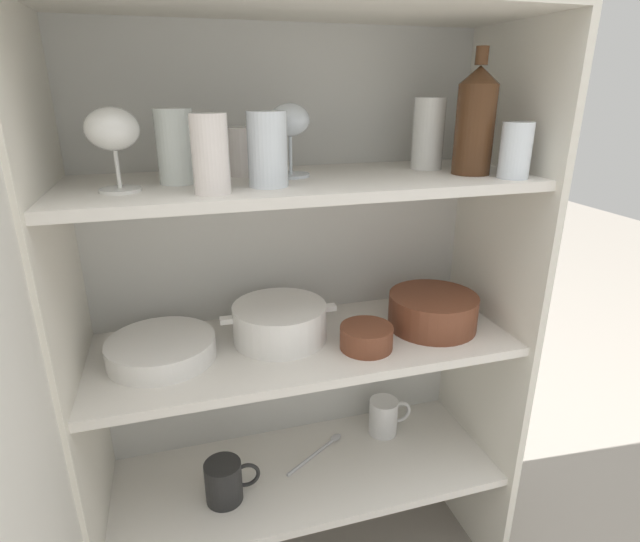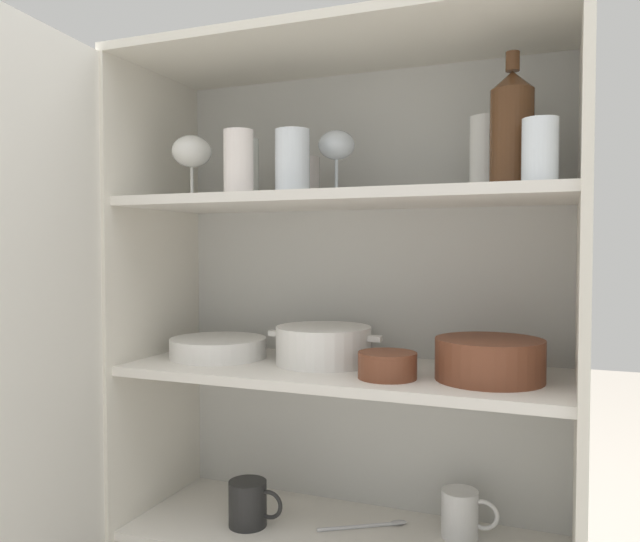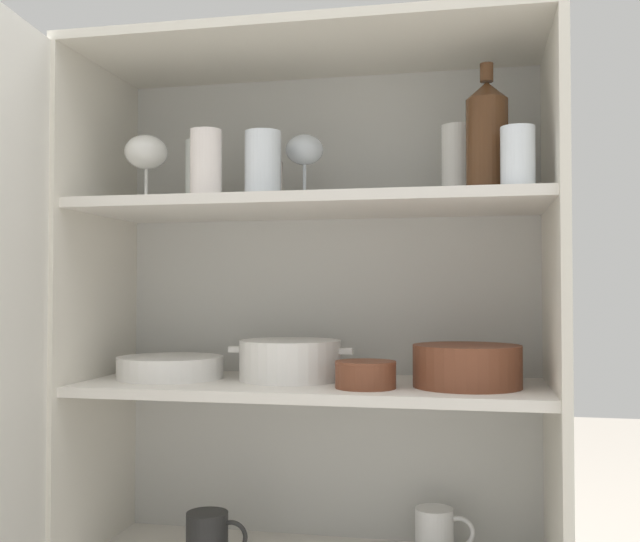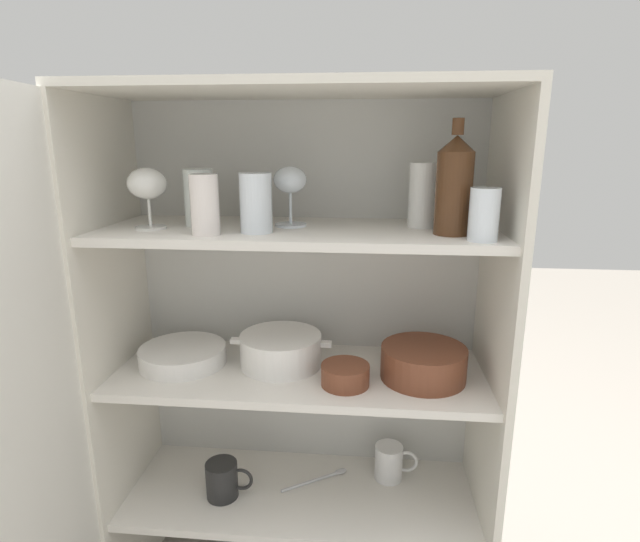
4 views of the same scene
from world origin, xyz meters
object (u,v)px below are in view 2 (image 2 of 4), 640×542
object	(u,v)px
plate_stack_white	(218,348)
coffee_mug_primary	(249,503)
wine_bottle	(512,128)
mixing_bowl_large	(489,358)
serving_bowl_small	(387,364)
casserole_dish	(324,345)

from	to	relation	value
plate_stack_white	coffee_mug_primary	size ratio (longest dim) A/B	1.76
wine_bottle	mixing_bowl_large	xyz separation A→B (m)	(-0.04, 0.04, -0.42)
mixing_bowl_large	coffee_mug_primary	world-z (taller)	mixing_bowl_large
plate_stack_white	serving_bowl_small	distance (m)	0.43
serving_bowl_small	plate_stack_white	bearing A→B (deg)	169.66
casserole_dish	coffee_mug_primary	xyz separation A→B (m)	(-0.15, -0.06, -0.35)
serving_bowl_small	coffee_mug_primary	xyz separation A→B (m)	(-0.32, 0.03, -0.33)
wine_bottle	coffee_mug_primary	distance (m)	0.94
mixing_bowl_large	casserole_dish	world-z (taller)	casserole_dish
wine_bottle	mixing_bowl_large	bearing A→B (deg)	137.96
mixing_bowl_large	casserole_dish	xyz separation A→B (m)	(-0.35, 0.04, -0.00)
wine_bottle	coffee_mug_primary	size ratio (longest dim) A/B	1.93
casserole_dish	wine_bottle	bearing A→B (deg)	-11.01
wine_bottle	plate_stack_white	size ratio (longest dim) A/B	1.10
plate_stack_white	mixing_bowl_large	xyz separation A→B (m)	(0.61, -0.02, 0.02)
plate_stack_white	casserole_dish	size ratio (longest dim) A/B	0.85
mixing_bowl_large	coffee_mug_primary	size ratio (longest dim) A/B	1.63
plate_stack_white	serving_bowl_small	size ratio (longest dim) A/B	1.91
mixing_bowl_large	serving_bowl_small	distance (m)	0.19
coffee_mug_primary	serving_bowl_small	bearing A→B (deg)	-5.33
wine_bottle	mixing_bowl_large	size ratio (longest dim) A/B	1.18
wine_bottle	coffee_mug_primary	xyz separation A→B (m)	(-0.54, 0.01, -0.77)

